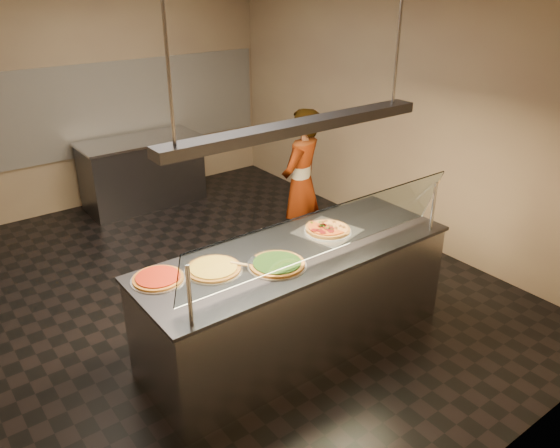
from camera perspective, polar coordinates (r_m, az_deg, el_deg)
ground at (r=5.74m, az=-6.57°, el=-6.69°), size 5.00×6.00×0.02m
wall_back at (r=7.80m, az=-18.85°, el=12.72°), size 5.00×0.02×3.00m
wall_front at (r=3.09m, az=22.11°, el=-5.96°), size 5.00×0.02×3.00m
wall_right at (r=6.67m, az=11.97°, el=11.57°), size 0.02×6.00×3.00m
tile_band at (r=7.82m, az=-18.57°, el=11.26°), size 4.90×0.02×1.20m
serving_counter at (r=4.67m, az=1.69°, el=-7.78°), size 2.70×0.94×0.93m
sneeze_guard at (r=4.07m, az=4.83°, el=-0.83°), size 2.46×0.18×0.54m
perforated_tray at (r=4.75m, az=4.95°, el=-0.70°), size 0.56×0.56×0.01m
half_pizza_pepperoni at (r=4.69m, az=4.13°, el=-0.68°), size 0.28×0.42×0.05m
half_pizza_sausage at (r=4.80m, az=5.78°, el=-0.18°), size 0.28×0.42×0.04m
pizza_spinach at (r=4.20m, az=-0.34°, el=-4.17°), size 0.46×0.46×0.03m
pizza_cheese at (r=4.17m, az=-7.00°, el=-4.59°), size 0.44×0.44×0.03m
pizza_tomato at (r=4.11m, az=-12.63°, el=-5.54°), size 0.40×0.40×0.03m
pizza_spatula at (r=4.20m, az=-3.59°, el=-4.00°), size 0.27×0.18×0.02m
prep_table at (r=7.77m, az=-14.17°, el=5.30°), size 1.61×0.74×0.93m
worker at (r=6.02m, az=2.21°, el=4.12°), size 0.73×0.62×1.69m
heat_lamp_housing at (r=4.06m, az=1.96°, el=10.12°), size 2.30×0.18×0.08m
lamp_rod_left at (r=3.42m, az=-11.64°, el=16.17°), size 0.02×0.02×1.01m
lamp_rod_right at (r=4.64m, az=12.26°, el=18.35°), size 0.02×0.02×1.01m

